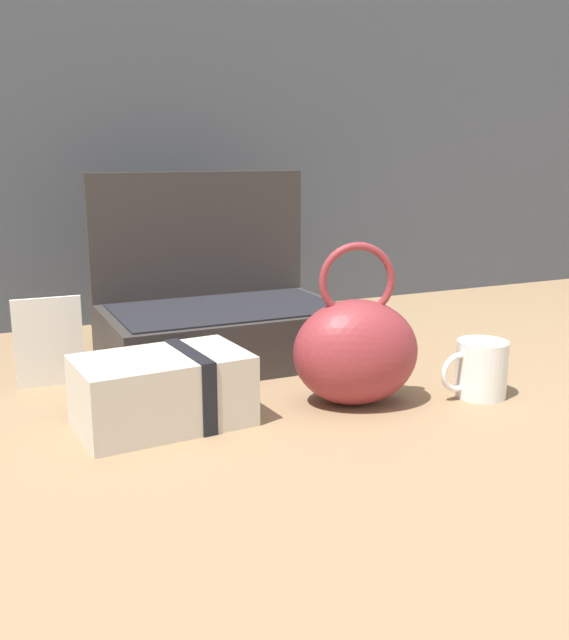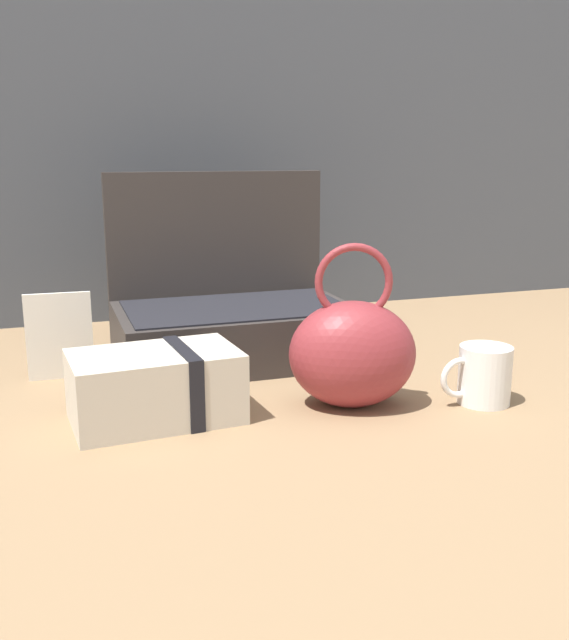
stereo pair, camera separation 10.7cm
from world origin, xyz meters
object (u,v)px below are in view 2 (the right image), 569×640
at_px(teal_pouch_handbag, 352,352).
at_px(cream_toiletry_bag, 158,386).
at_px(open_suitcase, 232,314).
at_px(info_card_left, 59,336).
at_px(coffee_mug, 483,375).

relative_size(teal_pouch_handbag, cream_toiletry_bag, 1.02).
height_order(open_suitcase, cream_toiletry_bag, open_suitcase).
bearing_deg(cream_toiletry_bag, info_card_left, 117.00).
relative_size(cream_toiletry_bag, info_card_left, 1.65).
height_order(teal_pouch_handbag, info_card_left, teal_pouch_handbag).
distance_m(open_suitcase, teal_pouch_handbag, 0.33).
relative_size(open_suitcase, cream_toiletry_bag, 1.75).
distance_m(open_suitcase, info_card_left, 0.30).
height_order(open_suitcase, coffee_mug, open_suitcase).
bearing_deg(open_suitcase, cream_toiletry_bag, -122.41).
bearing_deg(coffee_mug, cream_toiletry_bag, 169.46).
xyz_separation_m(open_suitcase, coffee_mug, (0.28, -0.36, -0.03)).
bearing_deg(teal_pouch_handbag, info_card_left, 145.48).
xyz_separation_m(open_suitcase, teal_pouch_handbag, (0.10, -0.31, 0.01)).
bearing_deg(cream_toiletry_bag, coffee_mug, -10.54).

